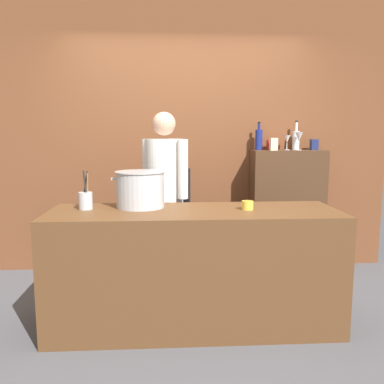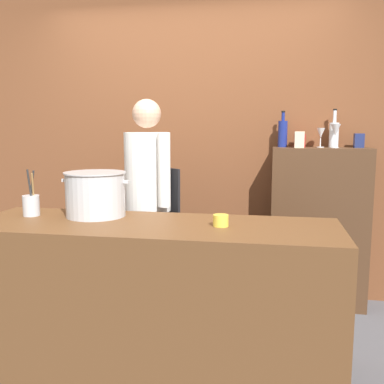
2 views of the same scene
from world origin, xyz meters
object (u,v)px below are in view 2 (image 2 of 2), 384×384
at_px(wine_glass_tall, 321,134).
at_px(spice_tin_red, 300,141).
at_px(wine_bottle_clear, 334,134).
at_px(wine_glass_short, 335,131).
at_px(stockpot_large, 95,194).
at_px(wine_bottle_cobalt, 283,133).
at_px(chef, 148,194).
at_px(spice_tin_cream, 299,140).
at_px(butter_jar, 221,220).
at_px(utensil_crock, 31,205).
at_px(spice_tin_navy, 359,141).

distance_m(wine_glass_tall, spice_tin_red, 0.17).
bearing_deg(wine_bottle_clear, wine_glass_short, -92.29).
xyz_separation_m(stockpot_large, wine_bottle_cobalt, (1.17, 1.09, 0.37)).
bearing_deg(stockpot_large, wine_glass_short, 32.61).
xyz_separation_m(chef, spice_tin_cream, (1.11, 0.42, 0.40)).
bearing_deg(wine_glass_short, stockpot_large, -147.39).
xyz_separation_m(butter_jar, wine_glass_tall, (0.65, 1.23, 0.47)).
xyz_separation_m(wine_bottle_clear, wine_glass_tall, (-0.11, -0.03, -0.00)).
relative_size(wine_bottle_cobalt, spice_tin_red, 2.81).
xyz_separation_m(wine_bottle_clear, wine_bottle_cobalt, (-0.40, -0.02, 0.00)).
height_order(chef, spice_tin_cream, chef).
xyz_separation_m(chef, wine_glass_tall, (1.28, 0.52, 0.44)).
relative_size(utensil_crock, spice_tin_red, 2.87).
distance_m(wine_glass_tall, spice_tin_cream, 0.21).
height_order(butter_jar, wine_bottle_cobalt, wine_bottle_cobalt).
bearing_deg(spice_tin_cream, utensil_crock, -148.74).
xyz_separation_m(butter_jar, wine_glass_short, (0.76, 1.15, 0.50)).
bearing_deg(butter_jar, chef, 131.71).
distance_m(wine_bottle_cobalt, spice_tin_red, 0.15).
distance_m(chef, utensil_crock, 0.86).
relative_size(wine_glass_short, spice_tin_red, 1.78).
bearing_deg(wine_bottle_cobalt, spice_tin_cream, -44.32).
bearing_deg(wine_glass_tall, spice_tin_navy, 0.78).
bearing_deg(spice_tin_red, wine_glass_tall, -7.09).
height_order(wine_glass_short, spice_tin_red, wine_glass_short).
relative_size(stockpot_large, wine_bottle_clear, 1.45).
distance_m(spice_tin_red, spice_tin_navy, 0.45).
bearing_deg(wine_glass_tall, wine_glass_short, -36.92).
height_order(stockpot_large, spice_tin_navy, spice_tin_navy).
bearing_deg(butter_jar, utensil_crock, 176.04).
bearing_deg(butter_jar, spice_tin_red, 68.35).
bearing_deg(butter_jar, stockpot_large, 169.75).
bearing_deg(spice_tin_cream, spice_tin_navy, 13.56).
height_order(chef, wine_bottle_clear, chef).
xyz_separation_m(wine_bottle_cobalt, wine_glass_tall, (0.30, -0.02, -0.00)).
bearing_deg(wine_glass_tall, utensil_crock, -148.64).
bearing_deg(wine_bottle_cobalt, stockpot_large, -136.89).
bearing_deg(chef, wine_bottle_clear, -115.90).
relative_size(wine_bottle_cobalt, spice_tin_navy, 2.61).
height_order(butter_jar, wine_glass_short, wine_glass_short).
bearing_deg(spice_tin_cream, wine_glass_short, 6.63).
bearing_deg(spice_tin_navy, wine_bottle_cobalt, 178.92).
xyz_separation_m(chef, spice_tin_navy, (1.57, 0.53, 0.39)).
distance_m(chef, wine_glass_short, 1.52).
relative_size(chef, spice_tin_cream, 13.05).
height_order(wine_glass_short, spice_tin_cream, wine_glass_short).
xyz_separation_m(butter_jar, spice_tin_navy, (0.95, 1.23, 0.42)).
distance_m(stockpot_large, butter_jar, 0.83).
xyz_separation_m(chef, wine_bottle_clear, (1.39, 0.56, 0.44)).
bearing_deg(wine_glass_short, chef, -162.06).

